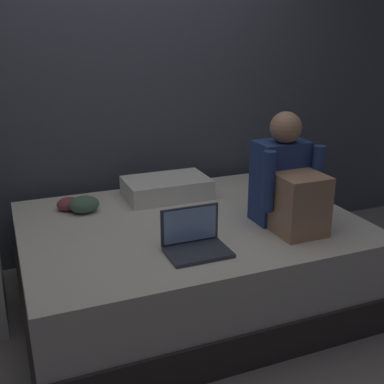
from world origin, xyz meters
name	(u,v)px	position (x,y,z in m)	size (l,w,h in m)	color
ground_plane	(177,332)	(0.00, 0.00, 0.00)	(8.00, 8.00, 0.00)	gray
wall_back	(114,71)	(0.00, 1.20, 1.35)	(5.60, 0.10, 2.70)	#424751
bed	(190,261)	(0.20, 0.30, 0.27)	(2.00, 1.50, 0.54)	#332D2B
person_sitting	(288,184)	(0.69, 0.02, 0.79)	(0.39, 0.44, 0.66)	navy
laptop	(195,241)	(0.07, -0.10, 0.59)	(0.32, 0.23, 0.22)	#333842
pillow	(167,188)	(0.21, 0.75, 0.60)	(0.56, 0.36, 0.13)	silver
clothes_pile	(79,204)	(-0.39, 0.69, 0.59)	(0.25, 0.22, 0.10)	#4C6B56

